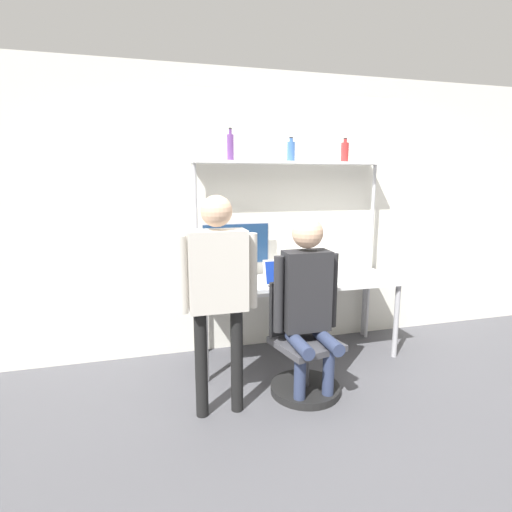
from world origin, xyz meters
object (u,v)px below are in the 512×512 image
person_seated (308,293)px  bottle_purple (230,147)px  monitor (236,246)px  person_standing (218,280)px  bottle_red (345,152)px  cell_phone (311,283)px  bottle_blue (291,151)px  laptop (282,279)px  office_chair (303,359)px

person_seated → bottle_purple: bearing=114.5°
monitor → bottle_purple: size_ratio=2.27×
person_seated → bottle_purple: bottle_purple is taller
monitor → bottle_purple: (-0.05, -0.01, 0.91)m
person_standing → bottle_red: 1.99m
cell_phone → bottle_blue: (-0.08, 0.37, 1.20)m
laptop → bottle_red: (0.76, 0.37, 1.14)m
cell_phone → bottle_red: bearing=37.4°
cell_phone → laptop: bearing=179.6°
cell_phone → person_standing: 1.18m
bottle_blue → laptop: bearing=-119.1°
laptop → bottle_blue: (0.20, 0.37, 1.14)m
bottle_red → office_chair: bearing=-131.1°
person_seated → person_standing: size_ratio=0.89×
bottle_blue → person_standing: bearing=-131.9°
bottle_purple → person_seated: bearing=-65.5°
office_chair → bottle_red: 2.03m
office_chair → person_seated: size_ratio=0.63×
laptop → monitor: bearing=131.2°
person_standing → bottle_blue: size_ratio=7.15×
office_chair → person_seated: (0.01, -0.04, 0.56)m
laptop → cell_phone: (0.28, -0.00, -0.06)m
office_chair → bottle_red: size_ratio=3.89×
person_seated → bottle_red: 1.61m
office_chair → bottle_red: bottle_red is taller
person_seated → person_standing: (-0.72, -0.10, 0.18)m
laptop → person_seated: bearing=-86.8°
cell_phone → person_seated: person_seated is taller
bottle_blue → monitor: bearing=178.5°
monitor → bottle_blue: bottle_blue is taller
bottle_red → bottle_blue: bearing=180.0°
bottle_red → cell_phone: bearing=-142.6°
person_standing → bottle_red: bottle_red is taller
cell_phone → bottle_blue: 1.25m
person_seated → cell_phone: bearing=64.4°
bottle_red → bottle_blue: (-0.56, 0.00, -0.00)m
person_standing → bottle_blue: bottle_blue is taller
person_seated → bottle_blue: (0.17, 0.90, 1.12)m
laptop → person_seated: person_seated is taller
laptop → office_chair: size_ratio=0.35×
office_chair → person_seated: 0.57m
person_standing → bottle_blue: (0.89, 0.99, 0.94)m
office_chair → bottle_red: (0.74, 0.85, 1.69)m
bottle_red → person_seated: bearing=-129.3°
laptop → person_standing: 0.95m
cell_phone → bottle_purple: size_ratio=0.52×
monitor → person_seated: (0.36, -0.91, -0.24)m
monitor → cell_phone: monitor is taller
monitor → laptop: size_ratio=2.08×
bottle_red → bottle_blue: bottle_red is taller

